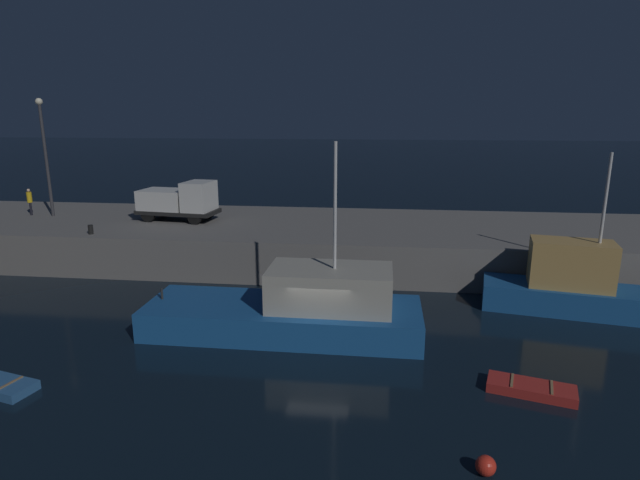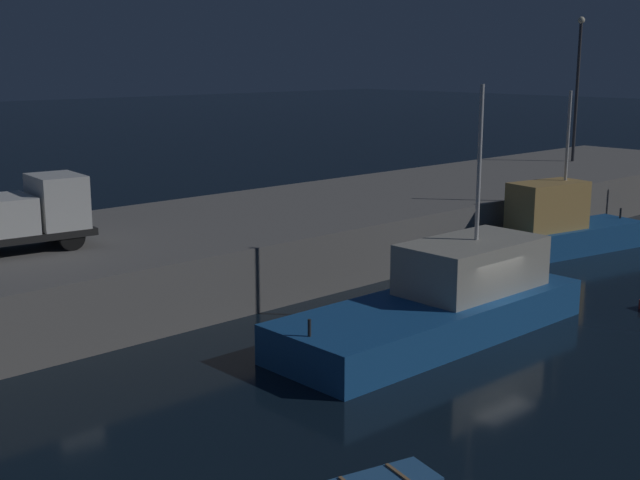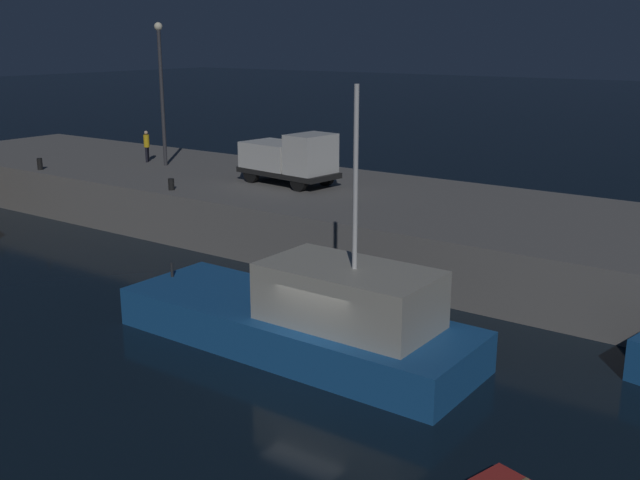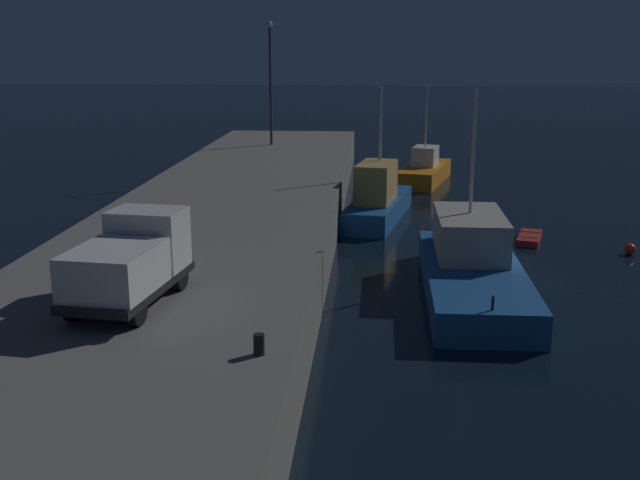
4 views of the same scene
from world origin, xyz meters
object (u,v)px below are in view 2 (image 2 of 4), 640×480
at_px(fishing_boat_blue, 555,228).
at_px(lamp_post_east, 578,79).
at_px(fishing_trawler_red, 444,302).
at_px(utility_truck, 18,215).

relative_size(fishing_boat_blue, lamp_post_east, 1.06).
xyz_separation_m(fishing_trawler_red, lamp_post_east, (27.81, 11.91, 6.53)).
relative_size(fishing_trawler_red, fishing_boat_blue, 1.22).
distance_m(fishing_trawler_red, lamp_post_east, 30.95).
bearing_deg(lamp_post_east, fishing_boat_blue, -151.69).
bearing_deg(fishing_trawler_red, fishing_boat_blue, 16.67).
height_order(fishing_trawler_red, fishing_boat_blue, fishing_trawler_red).
xyz_separation_m(lamp_post_east, utility_truck, (-37.15, -0.81, -3.94)).
relative_size(lamp_post_east, utility_truck, 1.72).
relative_size(fishing_boat_blue, utility_truck, 1.82).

